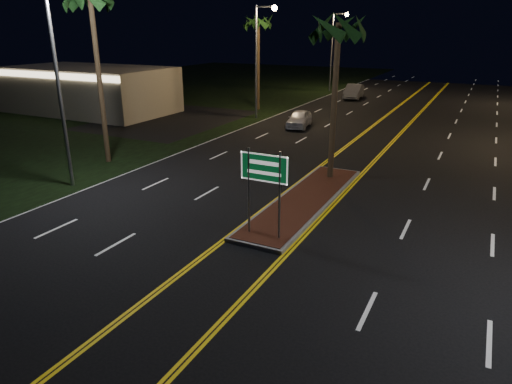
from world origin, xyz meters
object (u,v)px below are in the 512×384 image
Objects in this scene: palm_left_far at (258,22)px; palm_median at (338,28)px; streetlight_left_near at (62,66)px; streetlight_left_far at (335,43)px; car_near at (299,117)px; median_island at (305,200)px; highway_sign at (264,176)px; commercial_building at (89,90)px; car_far at (354,90)px; streetlight_left_mid at (260,49)px.

palm_median is at bearing -53.82° from palm_left_far.
streetlight_left_far is (0.00, 40.00, 0.00)m from streetlight_left_near.
palm_median is at bearing -71.16° from car_near.
median_island is 4.80m from highway_sign.
commercial_building reaches higher than car_near.
streetlight_left_far is 22.84m from car_near.
streetlight_left_near reaches higher than palm_left_far.
car_near is (-6.30, 11.61, -6.52)m from palm_median.
palm_median reaches higher than median_island.
palm_median reaches higher than highway_sign.
car_near is (4.31, -21.89, -4.90)m from streetlight_left_far.
commercial_building is at bearing -141.08° from car_far.
median_island is 29.13m from commercial_building.
car_near is at bearing -23.63° from streetlight_left_mid.
streetlight_left_near is at bearing -90.00° from streetlight_left_mid.
streetlight_left_mid is at bearing -61.33° from palm_left_far.
highway_sign is 0.71× the size of car_near.
palm_median is at bearing -82.76° from car_far.
palm_left_far reaches higher than highway_sign.
streetlight_left_mid is 1.08× the size of palm_median.
highway_sign reaches higher than median_island.
streetlight_left_mid is (15.39, 4.01, 3.65)m from commercial_building.
palm_left_far is at bearing 121.36° from median_island.
commercial_building is (-26.00, 17.19, -0.40)m from highway_sign.
commercial_building is 1.67× the size of streetlight_left_near.
car_far is (19.32, 19.18, -1.13)m from commercial_building.
car_far is at bearing 100.41° from highway_sign.
streetlight_left_near reaches higher than highway_sign.
median_island is at bearing 90.00° from highway_sign.
palm_left_far is 11.21m from car_near.
streetlight_left_mid is (-10.61, 17.00, 5.57)m from median_island.
palm_left_far is 1.67× the size of car_far.
palm_median is 1.84× the size of car_near.
streetlight_left_near is 1.00× the size of streetlight_left_far.
streetlight_left_near is 40.00m from streetlight_left_far.
palm_left_far is at bearing 118.67° from streetlight_left_mid.
streetlight_left_near is 35.71m from car_far.
streetlight_left_mid reaches higher than car_far.
streetlight_left_mid is at bearing -110.40° from car_far.
median_island is 2.27× the size of car_near.
highway_sign is 37.02m from car_far.
palm_median is 0.94× the size of palm_left_far.
palm_median is (0.00, 7.70, 4.87)m from highway_sign.
highway_sign is 42.67m from streetlight_left_far.
highway_sign is 31.17m from commercial_building.
streetlight_left_far reaches higher than car_far.
streetlight_left_near is (15.39, -15.99, 3.65)m from commercial_building.
streetlight_left_near and streetlight_left_far have the same top height.
commercial_building is at bearing 176.50° from car_near.
commercial_building is 1.67× the size of streetlight_left_mid.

